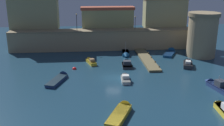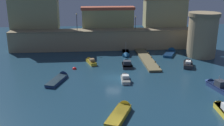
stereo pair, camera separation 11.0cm
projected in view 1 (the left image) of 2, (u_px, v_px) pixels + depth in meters
name	position (u px, v px, depth m)	size (l,w,h in m)	color
ground_plane	(113.00, 78.00, 45.03)	(105.29, 105.29, 0.00)	#19384C
quay_wall	(106.00, 39.00, 62.77)	(44.46, 4.08, 4.70)	#9E8966
old_town_backdrop	(95.00, 12.00, 64.33)	(43.26, 4.05, 9.22)	tan
fortress_tower	(202.00, 35.00, 56.15)	(6.52, 6.52, 9.43)	#9E8966
pier_dock	(146.00, 59.00, 54.87)	(2.34, 15.62, 0.70)	brown
quay_lamp_0	(77.00, 19.00, 60.74)	(0.32, 0.32, 3.86)	black
quay_lamp_1	(135.00, 20.00, 62.02)	(0.32, 0.32, 3.06)	black
moored_boat_0	(122.00, 111.00, 32.84)	(4.35, 6.97, 1.60)	gold
moored_boat_1	(60.00, 78.00, 44.12)	(3.65, 6.92, 1.49)	navy
moored_boat_2	(188.00, 63.00, 51.20)	(3.06, 4.87, 2.43)	#333338
moored_boat_3	(216.00, 85.00, 40.52)	(2.70, 6.19, 2.51)	navy
moored_boat_4	(127.00, 64.00, 51.11)	(2.03, 4.26, 1.86)	#333338
moored_boat_5	(125.00, 78.00, 43.97)	(1.52, 4.50, 1.42)	silver
moored_boat_6	(90.00, 61.00, 52.79)	(2.40, 4.68, 1.40)	gold
moored_boat_7	(126.00, 54.00, 58.01)	(1.88, 5.07, 3.30)	#195689
moored_boat_8	(171.00, 52.00, 59.79)	(4.65, 6.72, 1.75)	#195689
moored_boat_9	(223.00, 108.00, 33.32)	(1.47, 4.56, 1.73)	gold
mooring_buoy_0	(74.00, 69.00, 49.27)	(0.80, 0.80, 0.80)	red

